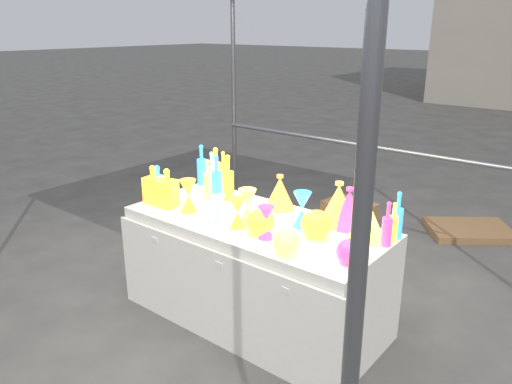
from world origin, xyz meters
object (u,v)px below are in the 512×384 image
Objects in this scene: bottle_0 at (216,168)px; decanter_0 at (167,188)px; hourglass_0 at (188,196)px; globe_0 at (260,224)px; display_table at (255,271)px; lampshade_0 at (280,192)px; cardboard_box_closed at (349,219)px.

decanter_0 is at bearing -86.58° from bottle_0.
bottle_0 is at bearing 112.94° from hourglass_0.
hourglass_0 is 1.27× the size of globe_0.
bottle_0 is 1.81× the size of globe_0.
hourglass_0 is (0.22, -0.51, -0.05)m from bottle_0.
decanter_0 is 1.55× the size of globe_0.
bottle_0 is 1.02m from globe_0.
decanter_0 is at bearing -178.85° from globe_0.
decanter_0 is 1.23× the size of hourglass_0.
decanter_0 reaches higher than hourglass_0.
display_table is at bearing 18.16° from hourglass_0.
hourglass_0 is at bearing 179.19° from globe_0.
lampshade_0 is at bearing -5.85° from bottle_0.
bottle_0 reaches higher than display_table.
cardboard_box_closed is (-0.21, 1.75, -0.20)m from display_table.
lampshade_0 is at bearing 23.16° from decanter_0.
globe_0 is (0.39, -1.91, 0.65)m from cardboard_box_closed.
bottle_0 is at bearing -102.09° from cardboard_box_closed.
display_table is at bearing -76.14° from cardboard_box_closed.
display_table is 0.51m from globe_0.
bottle_0 reaches higher than decanter_0.
lampshade_0 is at bearing -75.11° from cardboard_box_closed.
globe_0 is (0.65, -0.01, -0.04)m from hourglass_0.
display_table is 6.43× the size of decanter_0.
cardboard_box_closed is at bearing 101.38° from globe_0.
lampshade_0 is (-0.18, 0.45, 0.05)m from globe_0.
hourglass_0 is at bearing -121.66° from lampshade_0.
decanter_0 reaches higher than lampshade_0.
cardboard_box_closed is 2.11m from decanter_0.
display_table is 0.58m from lampshade_0.
cardboard_box_closed is at bearing 64.20° from decanter_0.
lampshade_0 is (0.47, 0.44, 0.01)m from hourglass_0.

